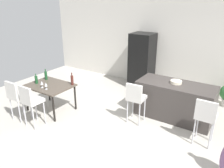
{
  "coord_description": "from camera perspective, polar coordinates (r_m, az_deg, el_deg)",
  "views": [
    {
      "loc": [
        2.13,
        -4.17,
        2.91
      ],
      "look_at": [
        -0.74,
        0.19,
        0.85
      ],
      "focal_mm": 35.44,
      "sensor_mm": 36.0,
      "label": 1
    }
  ],
  "objects": [
    {
      "name": "wine_glass_left",
      "position": [
        5.92,
        -17.68,
        0.24
      ],
      "size": [
        0.07,
        0.07,
        0.17
      ],
      "color": "silver",
      "rests_on": "dining_table"
    },
    {
      "name": "ground_plane",
      "position": [
        5.51,
        5.44,
        -10.44
      ],
      "size": [
        10.0,
        10.0,
        0.0
      ],
      "primitive_type": "plane",
      "color": "#ADA89E"
    },
    {
      "name": "bar_chair_middle",
      "position": [
        4.87,
        23.06,
        -7.38
      ],
      "size": [
        0.4,
        0.4,
        1.05
      ],
      "color": "beige",
      "rests_on": "ground_plane"
    },
    {
      "name": "fruit_bowl",
      "position": [
        5.69,
        16.21,
        0.52
      ],
      "size": [
        0.28,
        0.28,
        0.07
      ],
      "primitive_type": "cylinder",
      "color": "beige",
      "rests_on": "kitchen_island"
    },
    {
      "name": "wine_bottle_far",
      "position": [
        6.26,
        -18.95,
        1.08
      ],
      "size": [
        0.08,
        0.08,
        0.27
      ],
      "color": "#194723",
      "rests_on": "dining_table"
    },
    {
      "name": "wine_bottle_end",
      "position": [
        6.47,
        -16.69,
        2.13
      ],
      "size": [
        0.08,
        0.08,
        0.31
      ],
      "color": "#194723",
      "rests_on": "dining_table"
    },
    {
      "name": "dining_chair_near",
      "position": [
        5.86,
        -23.42,
        -2.52
      ],
      "size": [
        0.4,
        0.4,
        1.05
      ],
      "color": "beige",
      "rests_on": "ground_plane"
    },
    {
      "name": "wine_glass_middle",
      "position": [
        5.78,
        -16.7,
        -0.15
      ],
      "size": [
        0.07,
        0.07,
        0.17
      ],
      "color": "silver",
      "rests_on": "dining_table"
    },
    {
      "name": "back_wall",
      "position": [
        7.42,
        16.21,
        9.32
      ],
      "size": [
        10.0,
        0.12,
        2.9
      ],
      "primitive_type": "cube",
      "color": "beige",
      "rests_on": "ground_plane"
    },
    {
      "name": "refrigerator",
      "position": [
        7.48,
        7.71,
        5.89
      ],
      "size": [
        0.72,
        0.68,
        1.84
      ],
      "primitive_type": "cube",
      "color": "black",
      "rests_on": "ground_plane"
    },
    {
      "name": "bar_chair_left",
      "position": [
        5.29,
        6.1,
        -3.31
      ],
      "size": [
        0.42,
        0.42,
        1.05
      ],
      "color": "beige",
      "rests_on": "ground_plane"
    },
    {
      "name": "dining_chair_far",
      "position": [
        5.46,
        -20.29,
        -3.82
      ],
      "size": [
        0.4,
        0.4,
        1.05
      ],
      "color": "beige",
      "rests_on": "ground_plane"
    },
    {
      "name": "kitchen_island",
      "position": [
        5.84,
        15.85,
        -4.17
      ],
      "size": [
        1.88,
        0.83,
        0.92
      ],
      "primitive_type": "cube",
      "color": "#383330",
      "rests_on": "ground_plane"
    },
    {
      "name": "dining_table",
      "position": [
        6.12,
        -15.77,
        -0.85
      ],
      "size": [
        1.17,
        0.9,
        0.74
      ],
      "color": "#4C4238",
      "rests_on": "ground_plane"
    },
    {
      "name": "wine_bottle_near",
      "position": [
        5.92,
        -10.26,
        1.03
      ],
      "size": [
        0.07,
        0.07,
        0.34
      ],
      "color": "#471E19",
      "rests_on": "dining_table"
    }
  ]
}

